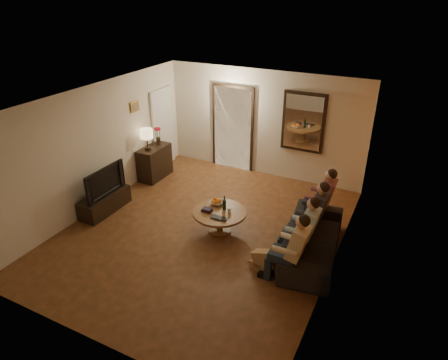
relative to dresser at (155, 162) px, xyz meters
The scene contains 33 objects.
floor 2.77m from the dresser, 34.86° to the right, with size 5.00×6.00×0.01m, color #492F13.
ceiling 3.52m from the dresser, 34.86° to the right, with size 5.00×6.00×0.01m, color white.
back_wall 2.82m from the dresser, 32.49° to the left, with size 5.00×0.02×2.60m, color beige.
front_wall 5.17m from the dresser, 63.77° to the right, with size 5.00×0.02×2.60m, color beige.
left_wall 1.82m from the dresser, 99.06° to the right, with size 0.02×6.00×2.60m, color beige.
right_wall 5.08m from the dresser, 18.26° to the right, with size 0.02×6.00×2.60m, color beige.
orange_accent 5.07m from the dresser, 18.29° to the right, with size 0.01×6.00×2.60m, color #C47421.
kitchen_doorway 2.13m from the dresser, 44.26° to the left, with size 1.00×0.06×2.10m, color #FFE0A5.
door_trim 2.12m from the dresser, 44.06° to the left, with size 1.12×0.04×2.22m, color black.
fridge_glimpse 2.27m from the dresser, 39.83° to the left, with size 0.45×0.03×1.70m, color silver.
mirror_frame 3.70m from the dresser, 23.20° to the left, with size 1.00×0.05×1.40m, color black.
mirror_glass 3.69m from the dresser, 22.75° to the left, with size 0.86×0.02×1.26m, color white.
white_door 0.98m from the dresser, 105.99° to the left, with size 0.06×0.85×2.04m, color white.
framed_art 1.49m from the dresser, 129.48° to the right, with size 0.03×0.28×0.24m, color #B28C33.
art_canvas 1.49m from the dresser, 127.51° to the right, with size 0.01×0.22×0.18m, color brown.
dresser is the anchor object (origin of this frame).
table_lamp 0.70m from the dresser, 90.00° to the right, with size 0.30×0.30×0.54m, color beige, non-canonical shape.
flower_vase 0.66m from the dresser, 90.00° to the left, with size 0.14×0.14×0.44m, color red, non-canonical shape.
tv_stand 1.84m from the dresser, 90.00° to the right, with size 0.45×1.18×0.39m, color black.
tv 1.85m from the dresser, 90.00° to the right, with size 0.14×1.09×0.63m, color black.
sofa 4.55m from the dresser, 17.00° to the right, with size 0.85×2.16×0.63m, color black.
person_a 4.80m from the dresser, 27.69° to the right, with size 0.60×0.40×1.20m, color tan, non-canonical shape.
person_b 4.55m from the dresser, 20.98° to the right, with size 0.60×0.40×1.20m, color tan, non-canonical shape.
person_c 4.37m from the dresser, 13.62° to the right, with size 0.60×0.40×1.20m, color tan, non-canonical shape.
person_d 4.27m from the dresser, ahead, with size 0.60×0.40×1.20m, color tan, non-canonical shape.
dog 4.35m from the dresser, 29.95° to the right, with size 0.56×0.24×0.56m, color tan, non-canonical shape.
coffee_table 2.92m from the dresser, 29.45° to the right, with size 1.03×1.03×0.45m, color brown.
bowl 2.66m from the dresser, 27.23° to the right, with size 0.26×0.26×0.06m, color white.
oranges 2.66m from the dresser, 27.23° to the right, with size 0.20×0.20×0.08m, color orange, non-canonical shape.
wine_bottle 2.92m from the dresser, 27.26° to the right, with size 0.07×0.07×0.31m, color black, non-canonical shape.
wine_glass 3.05m from the dresser, 26.97° to the right, with size 0.06×0.06×0.10m, color silver.
book_stack 2.78m from the dresser, 33.48° to the right, with size 0.20×0.15×0.07m, color black, non-canonical shape.
laptop 3.15m from the dresser, 33.00° to the right, with size 0.33×0.21×0.03m, color black.
Camera 1 is at (3.31, -5.69, 4.40)m, focal length 32.00 mm.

